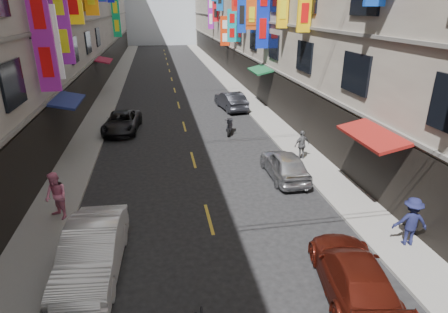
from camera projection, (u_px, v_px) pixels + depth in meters
name	position (u px, v px, depth m)	size (l,w,h in m)	color
sidewalk_left	(110.00, 92.00, 35.14)	(2.00, 90.00, 0.12)	slate
sidewalk_right	(235.00, 87.00, 37.09)	(2.00, 90.00, 0.12)	slate
street_awnings	(165.00, 96.00, 20.20)	(13.99, 35.20, 0.41)	#15501F
lane_markings	(176.00, 97.00, 33.40)	(0.12, 80.20, 0.01)	gold
scooter_far_right	(229.00, 127.00, 23.66)	(0.71, 1.77, 1.14)	black
car_left_mid	(92.00, 251.00, 11.10)	(1.57, 4.52, 1.49)	silver
car_left_far	(122.00, 122.00, 23.99)	(2.03, 4.41, 1.23)	black
car_right_near	(353.00, 274.00, 10.36)	(1.74, 4.28, 1.24)	#51160E
car_right_mid	(285.00, 164.00, 17.44)	(1.55, 3.86, 1.31)	#AAAAAE
car_right_far	(231.00, 101.00, 29.16)	(1.47, 4.23, 1.39)	#23242A
pedestrian_lfar	(56.00, 196.00, 13.73)	(0.88, 0.61, 1.82)	pink
pedestrian_rnear	(411.00, 221.00, 12.22)	(1.10, 0.57, 1.70)	#16193D
pedestrian_rfar	(302.00, 145.00, 19.25)	(0.90, 0.51, 1.53)	#535255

